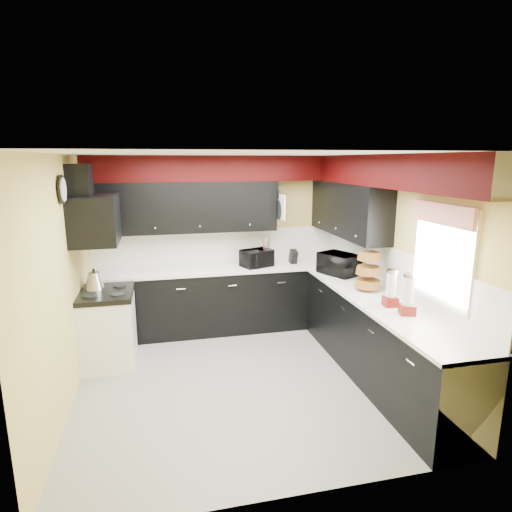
{
  "coord_description": "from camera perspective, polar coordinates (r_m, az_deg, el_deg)",
  "views": [
    {
      "loc": [
        -0.84,
        -4.37,
        2.44
      ],
      "look_at": [
        0.34,
        0.8,
        1.24
      ],
      "focal_mm": 30.0,
      "sensor_mm": 36.0,
      "label": 1
    }
  ],
  "objects": [
    {
      "name": "ground",
      "position": [
        5.08,
        -1.82,
        -16.02
      ],
      "size": [
        3.6,
        3.6,
        0.0
      ],
      "primitive_type": "plane",
      "color": "gray",
      "rests_on": "ground"
    },
    {
      "name": "wall_back",
      "position": [
        6.34,
        -5.04,
        1.84
      ],
      "size": [
        3.6,
        0.06,
        2.5
      ],
      "primitive_type": "cube",
      "color": "#E0C666",
      "rests_on": "ground"
    },
    {
      "name": "wall_right",
      "position": [
        5.25,
        17.75,
        -1.03
      ],
      "size": [
        0.06,
        3.6,
        2.5
      ],
      "primitive_type": "cube",
      "color": "#E0C666",
      "rests_on": "ground"
    },
    {
      "name": "wall_left",
      "position": [
        4.63,
        -24.39,
        -3.36
      ],
      "size": [
        0.06,
        3.6,
        2.5
      ],
      "primitive_type": "cube",
      "color": "#E0C666",
      "rests_on": "ground"
    },
    {
      "name": "ceiling",
      "position": [
        4.45,
        -2.05,
        13.46
      ],
      "size": [
        3.6,
        3.6,
        0.06
      ],
      "primitive_type": "cube",
      "color": "white",
      "rests_on": "wall_back"
    },
    {
      "name": "cab_back",
      "position": [
        6.26,
        -4.51,
        -5.88
      ],
      "size": [
        3.6,
        0.6,
        0.9
      ],
      "primitive_type": "cube",
      "color": "black",
      "rests_on": "ground"
    },
    {
      "name": "cab_right",
      "position": [
        5.1,
        15.91,
        -10.77
      ],
      "size": [
        0.6,
        3.0,
        0.9
      ],
      "primitive_type": "cube",
      "color": "black",
      "rests_on": "ground"
    },
    {
      "name": "counter_back",
      "position": [
        6.13,
        -4.59,
        -1.71
      ],
      "size": [
        3.62,
        0.64,
        0.04
      ],
      "primitive_type": "cube",
      "color": "white",
      "rests_on": "cab_back"
    },
    {
      "name": "counter_right",
      "position": [
        4.94,
        16.24,
        -5.76
      ],
      "size": [
        0.64,
        3.02,
        0.04
      ],
      "primitive_type": "cube",
      "color": "white",
      "rests_on": "cab_right"
    },
    {
      "name": "splash_back",
      "position": [
        6.35,
        -5.01,
        1.29
      ],
      "size": [
        3.6,
        0.02,
        0.5
      ],
      "primitive_type": "cube",
      "color": "white",
      "rests_on": "counter_back"
    },
    {
      "name": "splash_right",
      "position": [
        5.26,
        17.61,
        -1.67
      ],
      "size": [
        0.02,
        3.6,
        0.5
      ],
      "primitive_type": "cube",
      "color": "white",
      "rests_on": "counter_right"
    },
    {
      "name": "upper_back",
      "position": [
        6.04,
        -9.64,
        6.44
      ],
      "size": [
        2.6,
        0.35,
        0.7
      ],
      "primitive_type": "cube",
      "color": "black",
      "rests_on": "wall_back"
    },
    {
      "name": "upper_right",
      "position": [
        5.86,
        12.17,
        6.14
      ],
      "size": [
        0.35,
        1.8,
        0.7
      ],
      "primitive_type": "cube",
      "color": "black",
      "rests_on": "wall_right"
    },
    {
      "name": "soffit_back",
      "position": [
        6.05,
        -5.0,
        11.56
      ],
      "size": [
        3.6,
        0.36,
        0.35
      ],
      "primitive_type": "cube",
      "color": "black",
      "rests_on": "wall_back"
    },
    {
      "name": "soffit_right",
      "position": [
        4.86,
        17.84,
        10.74
      ],
      "size": [
        0.36,
        3.24,
        0.35
      ],
      "primitive_type": "cube",
      "color": "black",
      "rests_on": "wall_right"
    },
    {
      "name": "stove",
      "position": [
        5.54,
        -19.04,
        -9.3
      ],
      "size": [
        0.6,
        0.75,
        0.86
      ],
      "primitive_type": "cube",
      "color": "white",
      "rests_on": "ground"
    },
    {
      "name": "cooktop",
      "position": [
        5.39,
        -19.39,
        -4.75
      ],
      "size": [
        0.62,
        0.77,
        0.06
      ],
      "primitive_type": "cube",
      "color": "black",
      "rests_on": "stove"
    },
    {
      "name": "hood",
      "position": [
        5.21,
        -20.66,
        4.61
      ],
      "size": [
        0.5,
        0.78,
        0.55
      ],
      "primitive_type": "cube",
      "color": "black",
      "rests_on": "wall_left"
    },
    {
      "name": "hood_duct",
      "position": [
        5.2,
        -22.46,
        9.1
      ],
      "size": [
        0.24,
        0.4,
        0.4
      ],
      "primitive_type": "cube",
      "color": "black",
      "rests_on": "wall_left"
    },
    {
      "name": "window",
      "position": [
        4.45,
        23.68,
        0.06
      ],
      "size": [
        0.03,
        0.86,
        0.96
      ],
      "primitive_type": null,
      "color": "white",
      "rests_on": "wall_right"
    },
    {
      "name": "valance",
      "position": [
        4.35,
        23.57,
        5.17
      ],
      "size": [
        0.04,
        0.88,
        0.2
      ],
      "primitive_type": "cube",
      "color": "red",
      "rests_on": "wall_right"
    },
    {
      "name": "pan_top",
      "position": [
        6.17,
        2.8,
        8.59
      ],
      "size": [
        0.03,
        0.22,
        0.4
      ],
      "primitive_type": null,
      "color": "black",
      "rests_on": "upper_back"
    },
    {
      "name": "pan_mid",
      "position": [
        6.07,
        3.11,
        6.15
      ],
      "size": [
        0.03,
        0.28,
        0.46
      ],
      "primitive_type": null,
      "color": "black",
      "rests_on": "upper_back"
    },
    {
      "name": "pan_low",
      "position": [
        6.32,
        2.46,
        6.15
      ],
      "size": [
        0.03,
        0.24,
        0.42
      ],
      "primitive_type": null,
      "color": "black",
      "rests_on": "upper_back"
    },
    {
      "name": "cut_board",
      "position": [
        5.95,
        3.53,
        6.5
      ],
      "size": [
        0.03,
        0.26,
        0.35
      ],
      "primitive_type": "cube",
      "color": "white",
      "rests_on": "upper_back"
    },
    {
      "name": "baskets",
      "position": [
        5.17,
        14.74,
        -1.84
      ],
      "size": [
        0.27,
        0.27,
        0.5
      ],
      "primitive_type": null,
      "color": "brown",
      "rests_on": "upper_right"
    },
    {
      "name": "clock",
      "position": [
        4.72,
        -24.45,
        8.05
      ],
      "size": [
        0.03,
        0.3,
        0.3
      ],
      "primitive_type": null,
      "color": "black",
      "rests_on": "wall_left"
    },
    {
      "name": "deco_plate",
      "position": [
        4.8,
        20.38,
        9.65
      ],
      "size": [
        0.03,
        0.24,
        0.24
      ],
      "primitive_type": null,
      "color": "white",
      "rests_on": "wall_right"
    },
    {
      "name": "toaster_oven",
      "position": [
        6.14,
        0.14,
        -0.27
      ],
      "size": [
        0.52,
        0.48,
        0.24
      ],
      "primitive_type": "imported",
      "rotation": [
        0.0,
        0.0,
        0.35
      ],
      "color": "black",
      "rests_on": "counter_back"
    },
    {
      "name": "microwave",
      "position": [
        5.82,
        11.01,
        -1.05
      ],
      "size": [
        0.53,
        0.61,
        0.28
      ],
      "primitive_type": "imported",
      "rotation": [
        0.0,
        0.0,
        2.0
      ],
      "color": "black",
      "rests_on": "counter_right"
    },
    {
      "name": "utensil_crock",
      "position": [
        6.17,
        1.38,
        -0.51
      ],
      "size": [
        0.18,
        0.18,
        0.18
      ],
      "primitive_type": "cylinder",
      "rotation": [
        0.0,
        0.0,
        0.07
      ],
      "color": "silver",
      "rests_on": "counter_back"
    },
    {
      "name": "knife_block",
      "position": [
        6.33,
        5.0,
        -0.11
      ],
      "size": [
        0.1,
        0.13,
        0.2
      ],
      "primitive_type": "cube",
      "rotation": [
        0.0,
        0.0,
        0.02
      ],
      "color": "black",
      "rests_on": "counter_back"
    },
    {
      "name": "kettle",
      "position": [
        5.5,
        -20.75,
        -3.09
      ],
      "size": [
        0.25,
        0.25,
        0.2
      ],
      "primitive_type": null,
      "rotation": [
        0.0,
        0.0,
        0.1
      ],
      "color": "#A3A3A7",
      "rests_on": "cooktop"
    },
    {
      "name": "dispenser_a",
      "position": [
        4.68,
        17.54,
        -4.3
      ],
      "size": [
        0.14,
        0.14,
        0.36
      ],
      "primitive_type": null,
      "rotation": [
        0.0,
        0.0,
        -0.08
      ],
      "color": "#740009",
      "rests_on": "counter_right"
    },
    {
      "name": "dispenser_b",
      "position": [
        4.49,
        19.62,
        -4.96
      ],
      "size": [
        0.18,
        0.18,
        0.39
      ],
      "primitive_type": null,
      "rotation": [
        0.0,
        0.0,
        -0.28
      ],
      "color": "#660D0B",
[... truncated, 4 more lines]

